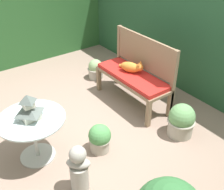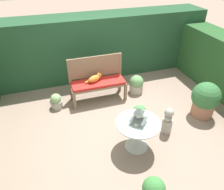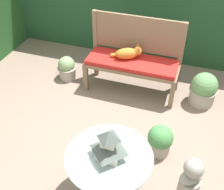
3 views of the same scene
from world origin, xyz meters
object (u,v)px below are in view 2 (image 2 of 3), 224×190
(garden_bench, at_px, (98,84))
(garden_bust, at_px, (168,121))
(potted_plant_path_edge, at_px, (56,101))
(patio_table, at_px, (138,128))
(cat, at_px, (95,78))
(pagoda_birdhouse, at_px, (139,117))
(potted_plant_patio_mid, at_px, (205,99))
(potted_plant_table_far, at_px, (136,84))
(potted_plant_table_near, at_px, (139,113))

(garden_bench, relative_size, garden_bust, 2.20)
(potted_plant_path_edge, bearing_deg, patio_table, -53.21)
(cat, bearing_deg, pagoda_birdhouse, -104.71)
(potted_plant_patio_mid, bearing_deg, potted_plant_path_edge, 157.15)
(garden_bust, bearing_deg, cat, 76.80)
(cat, bearing_deg, potted_plant_patio_mid, -57.77)
(garden_bust, distance_m, potted_plant_path_edge, 2.48)
(potted_plant_patio_mid, relative_size, potted_plant_table_far, 1.70)
(potted_plant_patio_mid, bearing_deg, potted_plant_table_far, 127.44)
(potted_plant_table_far, bearing_deg, potted_plant_patio_mid, -52.56)
(potted_plant_path_edge, bearing_deg, cat, 3.17)
(patio_table, bearing_deg, potted_plant_table_far, 66.80)
(pagoda_birdhouse, distance_m, garden_bust, 0.86)
(potted_plant_patio_mid, bearing_deg, garden_bench, 147.28)
(cat, relative_size, patio_table, 0.55)
(pagoda_birdhouse, relative_size, potted_plant_table_far, 0.67)
(potted_plant_patio_mid, height_order, potted_plant_table_far, potted_plant_patio_mid)
(garden_bench, bearing_deg, garden_bust, -57.32)
(pagoda_birdhouse, relative_size, potted_plant_table_near, 0.83)
(patio_table, relative_size, potted_plant_table_far, 1.67)
(pagoda_birdhouse, xyz_separation_m, potted_plant_table_near, (0.36, 0.68, -0.52))
(potted_plant_path_edge, bearing_deg, garden_bench, 1.06)
(potted_plant_table_near, bearing_deg, garden_bust, -54.29)
(cat, distance_m, pagoda_birdhouse, 1.76)
(garden_bench, height_order, patio_table, patio_table)
(cat, xyz_separation_m, garden_bust, (1.04, -1.55, -0.29))
(garden_bench, xyz_separation_m, potted_plant_table_far, (0.99, 0.02, -0.20))
(potted_plant_table_near, xyz_separation_m, potted_plant_patio_mid, (1.37, -0.26, 0.22))
(cat, bearing_deg, garden_bench, -51.44)
(pagoda_birdhouse, relative_size, garden_bust, 0.53)
(garden_bench, bearing_deg, potted_plant_table_near, -58.91)
(garden_bench, xyz_separation_m, potted_plant_path_edge, (-1.00, -0.02, -0.25))
(garden_bench, distance_m, potted_plant_patio_mid, 2.36)
(patio_table, xyz_separation_m, potted_plant_table_far, (0.74, 1.72, -0.23))
(pagoda_birdhouse, bearing_deg, potted_plant_table_near, 62.24)
(pagoda_birdhouse, bearing_deg, patio_table, 86.42)
(potted_plant_table_far, bearing_deg, potted_plant_path_edge, -178.77)
(garden_bench, height_order, garden_bust, garden_bust)
(patio_table, bearing_deg, cat, 100.54)
(garden_bench, bearing_deg, potted_plant_path_edge, -178.94)
(garden_bench, distance_m, potted_plant_table_far, 1.01)
(cat, relative_size, garden_bust, 0.73)
(cat, xyz_separation_m, potted_plant_table_near, (0.68, -1.05, -0.39))
(garden_bench, distance_m, cat, 0.17)
(garden_bench, relative_size, pagoda_birdhouse, 4.12)
(potted_plant_table_far, bearing_deg, garden_bust, -90.65)
(potted_plant_patio_mid, bearing_deg, patio_table, -166.45)
(pagoda_birdhouse, distance_m, potted_plant_table_far, 1.93)
(garden_bench, distance_m, potted_plant_table_near, 1.21)
(potted_plant_table_far, bearing_deg, pagoda_birdhouse, -113.20)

